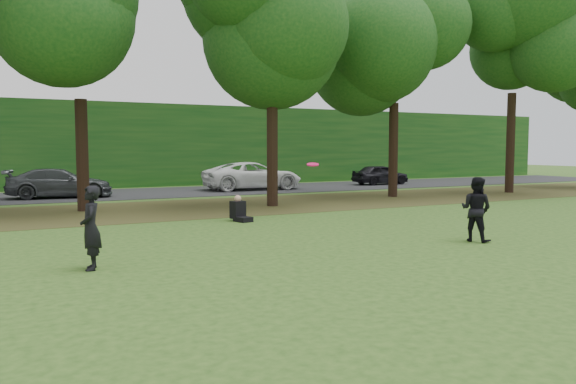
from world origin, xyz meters
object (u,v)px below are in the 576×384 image
object	(u,v)px
frisbee	(313,164)
player_left	(91,228)
seated_person	(239,211)
player_right	(476,209)

from	to	relation	value
frisbee	player_left	bearing A→B (deg)	175.77
seated_person	player_right	bearing A→B (deg)	-73.28
frisbee	seated_person	xyz separation A→B (m)	(0.58, 5.67, -1.66)
player_right	seated_person	bearing A→B (deg)	10.28
player_right	seated_person	distance (m)	7.38
frisbee	seated_person	size ratio (longest dim) A/B	0.40
player_right	frisbee	size ratio (longest dim) A/B	4.86
player_left	seated_person	bearing A→B (deg)	143.88
player_right	player_left	bearing A→B (deg)	63.21
player_left	frisbee	xyz separation A→B (m)	(4.70, -0.35, 1.16)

